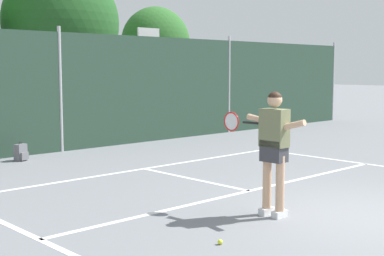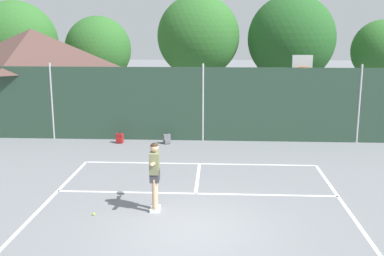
{
  "view_description": "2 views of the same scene",
  "coord_description": "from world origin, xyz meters",
  "px_view_note": "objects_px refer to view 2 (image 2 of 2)",
  "views": [
    {
      "loc": [
        -7.37,
        -3.84,
        2.18
      ],
      "look_at": [
        0.28,
        4.26,
        0.98
      ],
      "focal_mm": 51.3,
      "sensor_mm": 36.0,
      "label": 1
    },
    {
      "loc": [
        0.59,
        -10.25,
        4.74
      ],
      "look_at": [
        -0.26,
        5.37,
        1.33
      ],
      "focal_mm": 43.14,
      "sensor_mm": 36.0,
      "label": 2
    }
  ],
  "objects_px": {
    "tennis_ball": "(94,214)",
    "backpack_red": "(120,139)",
    "tennis_player": "(155,170)",
    "basketball_hoop": "(301,83)",
    "backpack_grey": "(167,139)"
  },
  "relations": [
    {
      "from": "basketball_hoop",
      "to": "backpack_grey",
      "type": "height_order",
      "value": "basketball_hoop"
    },
    {
      "from": "tennis_player",
      "to": "tennis_ball",
      "type": "bearing_deg",
      "value": -165.39
    },
    {
      "from": "tennis_player",
      "to": "tennis_ball",
      "type": "height_order",
      "value": "tennis_player"
    },
    {
      "from": "backpack_red",
      "to": "backpack_grey",
      "type": "relative_size",
      "value": 1.0
    },
    {
      "from": "basketball_hoop",
      "to": "backpack_red",
      "type": "distance_m",
      "value": 8.51
    },
    {
      "from": "tennis_ball",
      "to": "backpack_grey",
      "type": "relative_size",
      "value": 0.14
    },
    {
      "from": "tennis_ball",
      "to": "backpack_red",
      "type": "height_order",
      "value": "backpack_red"
    },
    {
      "from": "basketball_hoop",
      "to": "tennis_ball",
      "type": "xyz_separation_m",
      "value": [
        -6.95,
        -10.04,
        -2.28
      ]
    },
    {
      "from": "tennis_player",
      "to": "backpack_red",
      "type": "distance_m",
      "value": 7.66
    },
    {
      "from": "tennis_player",
      "to": "backpack_grey",
      "type": "bearing_deg",
      "value": 93.68
    },
    {
      "from": "backpack_grey",
      "to": "tennis_player",
      "type": "bearing_deg",
      "value": -86.32
    },
    {
      "from": "basketball_hoop",
      "to": "backpack_red",
      "type": "xyz_separation_m",
      "value": [
        -7.87,
        -2.44,
        -2.12
      ]
    },
    {
      "from": "tennis_player",
      "to": "backpack_red",
      "type": "xyz_separation_m",
      "value": [
        -2.46,
        7.2,
        -0.92
      ]
    },
    {
      "from": "backpack_red",
      "to": "backpack_grey",
      "type": "bearing_deg",
      "value": -0.22
    },
    {
      "from": "tennis_player",
      "to": "backpack_red",
      "type": "height_order",
      "value": "tennis_player"
    }
  ]
}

